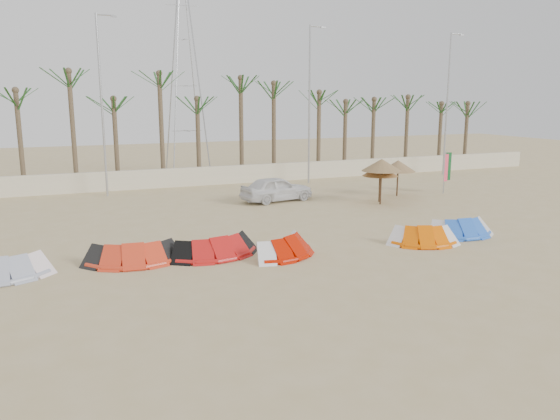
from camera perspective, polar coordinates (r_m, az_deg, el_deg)
name	(u,v)px	position (r m, az deg, el deg)	size (l,w,h in m)	color
ground	(347,280)	(18.77, 7.04, -7.32)	(120.00, 120.00, 0.00)	tan
boundary_wall	(193,177)	(38.82, -9.04, 3.46)	(60.00, 0.30, 1.30)	beige
palm_line	(195,93)	(40.06, -8.87, 12.03)	(52.00, 4.00, 7.70)	brown
lamp_b	(102,103)	(35.54, -18.08, 10.59)	(1.25, 0.14, 11.00)	#A5A8AD
lamp_c	(310,102)	(39.22, 3.13, 11.17)	(1.25, 0.14, 11.00)	#A5A8AD
lamp_d	(448,102)	(45.68, 17.11, 10.75)	(1.25, 0.14, 11.00)	#A5A8AD
pylon	(188,174)	(44.93, -9.56, 3.71)	(3.00, 3.00, 14.00)	#A5A8AD
kite_red_left	(132,251)	(21.32, -15.20, -4.14)	(3.65, 1.85, 0.90)	red
kite_red_mid	(214,245)	(21.61, -6.93, -3.60)	(3.75, 2.11, 0.90)	red
kite_red_right	(284,244)	(21.51, 0.37, -3.60)	(3.58, 2.71, 0.90)	#B91300
kite_orange	(419,234)	(23.87, 14.35, -2.44)	(3.29, 2.36, 0.90)	#F35F00
kite_blue	(457,226)	(25.78, 18.06, -1.61)	(3.22, 1.77, 0.90)	blue
parasol_left	(380,170)	(32.70, 10.43, 4.11)	(2.10, 2.10, 2.26)	#4C331E
parasol_mid	(382,165)	(31.90, 10.57, 4.64)	(2.30, 2.30, 2.65)	#4C331E
parasol_right	(398,166)	(34.96, 12.24, 4.53)	(2.18, 2.18, 2.26)	#4C331E
flag_pink	(446,169)	(36.65, 17.00, 4.12)	(0.44, 0.17, 2.69)	#A5A8AD
flag_green	(447,168)	(37.04, 17.08, 4.26)	(0.45, 0.05, 2.78)	#A5A8AD
car	(277,189)	(32.58, -0.35, 2.23)	(1.77, 4.39, 1.50)	silver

